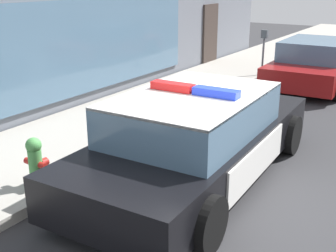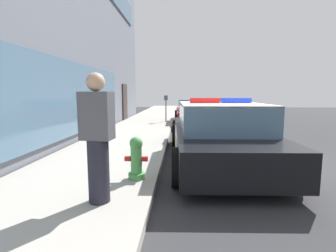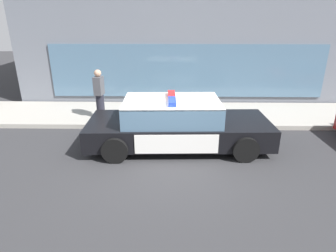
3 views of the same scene
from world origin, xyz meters
name	(u,v)px [view 3 (image 3 of 3)]	position (x,y,z in m)	size (l,w,h in m)	color
ground	(166,157)	(0.00, 0.00, 0.00)	(48.00, 48.00, 0.00)	#303033
sidewalk	(168,114)	(0.00, 3.33, 0.07)	(48.00, 2.70, 0.15)	#A39E93
storefront_building	(223,0)	(2.95, 10.60, 4.37)	(18.35, 11.84, 8.74)	slate
police_cruiser	(177,124)	(0.30, 0.71, 0.68)	(5.12, 2.27, 1.49)	black
fire_hydrant	(126,112)	(-1.41, 2.33, 0.50)	(0.34, 0.39, 0.73)	#4C994C
pedestrian_on_sidewalk	(99,94)	(-2.34, 2.67, 1.01)	(0.30, 0.42, 1.71)	#23232D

